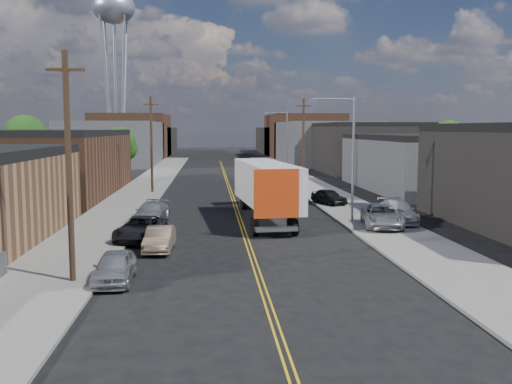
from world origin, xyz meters
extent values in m
plane|color=black|center=(0.00, 60.00, 0.00)|extent=(260.00, 260.00, 0.00)
cube|color=gold|center=(0.00, 45.00, 0.01)|extent=(0.32, 120.00, 0.01)
cube|color=slate|center=(-9.50, 45.00, 0.07)|extent=(5.00, 140.00, 0.15)
cube|color=slate|center=(9.50, 45.00, 0.07)|extent=(5.00, 140.00, 0.15)
cube|color=#523220|center=(-18.00, 44.00, 3.00)|extent=(12.00, 26.00, 6.00)
cube|color=black|center=(-18.00, 44.00, 6.30)|extent=(12.00, 26.00, 0.60)
cube|color=navy|center=(15.20, 20.00, 3.60)|extent=(0.30, 20.00, 0.80)
cube|color=#3A3A3D|center=(22.00, 46.00, 2.75)|extent=(14.00, 24.00, 5.50)
cube|color=black|center=(22.00, 46.00, 5.80)|extent=(14.00, 24.00, 0.60)
cube|color=black|center=(22.00, 72.00, 3.50)|extent=(14.00, 22.00, 7.00)
cube|color=black|center=(22.00, 72.00, 7.30)|extent=(14.00, 22.00, 0.60)
cube|color=#3A3A3D|center=(-20.00, 95.00, 4.00)|extent=(16.00, 30.00, 8.00)
cube|color=#3A3A3D|center=(20.00, 95.00, 4.00)|extent=(16.00, 30.00, 8.00)
cube|color=#523220|center=(-20.00, 120.00, 5.00)|extent=(16.00, 26.00, 10.00)
cube|color=#523220|center=(20.00, 120.00, 5.00)|extent=(16.00, 26.00, 10.00)
cube|color=black|center=(-20.00, 140.00, 3.50)|extent=(16.00, 40.00, 7.00)
cube|color=black|center=(20.00, 140.00, 3.50)|extent=(16.00, 40.00, 7.00)
cylinder|color=gray|center=(-22.00, 110.00, 15.00)|extent=(0.80, 0.80, 30.00)
cylinder|color=gray|center=(-23.76, 108.24, 15.00)|extent=(1.94, 1.94, 29.98)
cylinder|color=gray|center=(-20.24, 108.24, 15.00)|extent=(1.94, 1.94, 29.98)
cylinder|color=gray|center=(-23.76, 111.76, 15.00)|extent=(1.94, 1.94, 29.98)
cylinder|color=gray|center=(-20.24, 111.76, 15.00)|extent=(1.94, 1.94, 29.98)
ellipsoid|color=#9EA8B2|center=(-22.00, 110.00, 32.00)|extent=(9.00, 9.00, 6.75)
cylinder|color=gray|center=(8.00, 25.00, 4.50)|extent=(0.18, 0.18, 9.00)
cylinder|color=gray|center=(6.50, 25.00, 8.80)|extent=(3.00, 0.12, 0.12)
cube|color=gray|center=(5.00, 25.00, 8.70)|extent=(0.60, 0.25, 0.18)
cylinder|color=gray|center=(8.00, 60.00, 4.50)|extent=(0.18, 0.18, 9.00)
cylinder|color=gray|center=(6.50, 60.00, 8.80)|extent=(3.00, 0.12, 0.12)
cube|color=gray|center=(5.00, 60.00, 8.70)|extent=(0.60, 0.25, 0.18)
cylinder|color=black|center=(-8.20, 10.00, 5.00)|extent=(0.26, 0.26, 10.00)
cube|color=black|center=(-8.20, 10.00, 9.20)|extent=(1.60, 0.12, 0.12)
cylinder|color=black|center=(-8.20, 45.00, 5.00)|extent=(0.26, 0.26, 10.00)
cube|color=black|center=(-8.20, 45.00, 9.20)|extent=(1.60, 0.12, 0.12)
cylinder|color=black|center=(8.20, 48.00, 5.00)|extent=(0.26, 0.26, 10.00)
cube|color=black|center=(8.20, 48.00, 9.20)|extent=(1.60, 0.12, 0.12)
cylinder|color=black|center=(-24.00, 55.00, 2.25)|extent=(0.36, 0.36, 4.50)
sphere|color=#183D10|center=(-24.00, 55.00, 5.85)|extent=(5.04, 5.04, 5.04)
sphere|color=#183D10|center=(-23.40, 55.30, 4.95)|extent=(3.96, 3.96, 3.96)
sphere|color=#183D10|center=(-24.50, 54.60, 5.22)|extent=(3.60, 3.60, 3.60)
cylinder|color=black|center=(-14.00, 62.00, 1.88)|extent=(0.36, 0.36, 3.75)
sphere|color=#183D10|center=(-14.00, 62.00, 4.88)|extent=(4.20, 4.20, 4.20)
sphere|color=#183D10|center=(-13.40, 62.30, 4.12)|extent=(3.30, 3.30, 3.30)
sphere|color=#183D10|center=(-14.50, 61.60, 4.35)|extent=(3.00, 3.00, 3.00)
cylinder|color=black|center=(30.00, 60.00, 2.12)|extent=(0.36, 0.36, 4.25)
sphere|color=#183D10|center=(30.00, 60.00, 5.53)|extent=(4.76, 4.76, 4.76)
sphere|color=#183D10|center=(30.60, 60.30, 4.68)|extent=(3.74, 3.74, 3.74)
sphere|color=#183D10|center=(29.50, 59.60, 4.93)|extent=(3.40, 3.40, 3.40)
cube|color=#BCBCBC|center=(1.85, 25.89, 2.78)|extent=(3.97, 13.04, 2.99)
cube|color=#AB300D|center=(1.85, 19.47, 2.78)|extent=(2.80, 0.38, 3.01)
cube|color=gray|center=(1.85, 19.47, 0.59)|extent=(2.69, 0.84, 0.25)
cube|color=black|center=(1.85, 33.80, 1.66)|extent=(2.98, 3.66, 3.32)
cylinder|color=black|center=(1.85, 20.87, 0.53)|extent=(2.87, 1.32, 1.07)
cylinder|color=black|center=(1.85, 33.80, 0.53)|extent=(2.76, 1.31, 1.07)
imported|color=#A6A9AB|center=(-6.40, 10.00, 0.70)|extent=(1.67, 4.09, 1.39)
imported|color=#836C56|center=(-5.00, 16.45, 0.67)|extent=(1.59, 4.12, 1.34)
imported|color=black|center=(-6.40, 19.48, 0.72)|extent=(3.08, 5.47, 1.44)
imported|color=#A1A2A6|center=(-6.40, 26.00, 0.73)|extent=(2.60, 5.25, 1.47)
imported|color=#9B9EA0|center=(9.31, 22.16, 0.90)|extent=(3.44, 5.77, 1.50)
imported|color=#BDBDBD|center=(11.00, 24.00, 0.91)|extent=(2.53, 5.36, 1.51)
imported|color=black|center=(8.20, 34.00, 0.81)|extent=(3.01, 4.18, 1.32)
camera|label=1|loc=(-2.20, -14.87, 6.75)|focal=40.00mm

